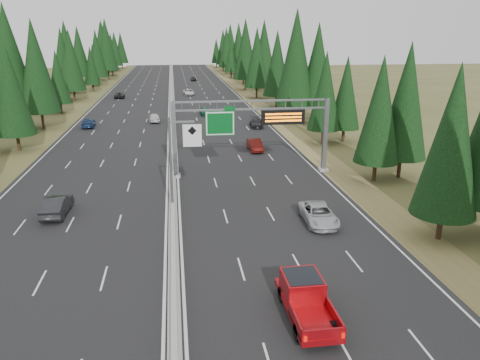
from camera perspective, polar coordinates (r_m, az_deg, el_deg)
The scene contains 19 objects.
road at distance 92.99m, azimuth -8.33°, elevation 8.50°, with size 32.00×260.00×0.08m, color black.
shoulder_right at distance 94.60m, azimuth 2.64°, elevation 8.81°, with size 3.60×260.00×0.06m, color olive.
shoulder_left at distance 94.76m, azimuth -19.25°, elevation 7.88°, with size 3.60×260.00×0.06m, color #4B4C23.
median_barrier at distance 92.93m, azimuth -8.34°, elevation 8.73°, with size 0.70×260.00×0.85m.
sign_gantry at distance 48.39m, azimuth 2.19°, elevation 6.64°, with size 16.75×0.98×7.80m.
hov_sign_pole at distance 38.10m, azimuth -7.59°, elevation 2.64°, with size 2.80×0.50×8.00m.
tree_row_right at distance 86.14m, azimuth 6.72°, elevation 14.05°, with size 12.35×241.50×18.91m.
tree_row_left at distance 84.47m, azimuth -24.26°, elevation 12.71°, with size 12.13×242.17×18.90m.
silver_minivan at distance 37.33m, azimuth 9.55°, elevation -4.13°, with size 2.37×5.14×1.43m, color #B1B2B7.
red_pickup at distance 25.79m, azimuth 7.84°, elevation -13.65°, with size 2.13×5.97×1.95m.
car_ahead_green at distance 85.92m, azimuth -4.33°, elevation 8.39°, with size 1.64×4.07×1.39m, color #16613F.
car_ahead_dkred at distance 59.32m, azimuth 1.83°, elevation 4.29°, with size 1.53×4.39×1.45m, color #5C110D.
car_ahead_dkgrey at distance 74.51m, azimuth 2.01°, elevation 6.98°, with size 1.85×4.56×1.32m, color black.
car_ahead_white at distance 114.09m, azimuth -6.28°, elevation 10.60°, with size 2.24×4.86×1.35m, color silver.
car_ahead_far at distance 147.95m, azimuth -5.70°, elevation 12.21°, with size 1.60×3.98×1.36m, color black.
car_onc_near at distance 41.23m, azimuth -21.44°, elevation -2.91°, with size 1.69×4.84×1.59m, color black.
car_onc_blue at distance 78.14m, azimuth -18.00°, elevation 6.65°, with size 1.90×4.68×1.36m, color navy.
car_onc_white at distance 79.97m, azimuth -10.39°, elevation 7.50°, with size 1.76×4.37×1.49m, color silver.
car_onc_far at distance 111.58m, azimuth -14.47°, elevation 9.99°, with size 2.17×4.70×1.31m, color black.
Camera 1 is at (0.45, -11.86, 14.47)m, focal length 35.00 mm.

